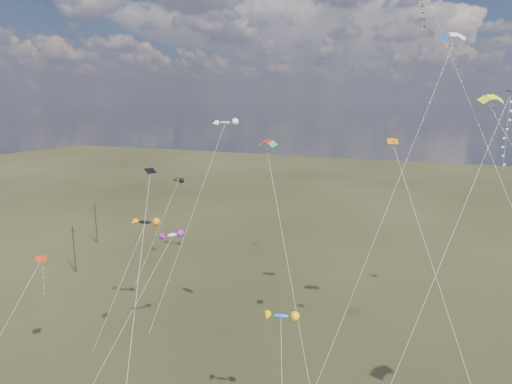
% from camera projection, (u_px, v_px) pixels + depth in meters
% --- Properties ---
extents(utility_pole_near, '(1.40, 0.20, 8.00)m').
position_uv_depth(utility_pole_near, '(74.00, 249.00, 75.76)').
color(utility_pole_near, black).
rests_on(utility_pole_near, ground).
extents(utility_pole_far, '(1.40, 0.20, 8.00)m').
position_uv_depth(utility_pole_far, '(96.00, 223.00, 91.45)').
color(utility_pole_far, black).
rests_on(utility_pole_far, ground).
extents(diamond_navy_tall, '(18.53, 26.10, 41.06)m').
position_uv_depth(diamond_navy_tall, '(437.00, 40.00, 51.17)').
color(diamond_navy_tall, '#101A55').
rests_on(diamond_navy_tall, ground).
extents(diamond_black_mid, '(6.34, 14.82, 22.46)m').
position_uv_depth(diamond_black_mid, '(141.00, 253.00, 37.26)').
color(diamond_black_mid, black).
rests_on(diamond_black_mid, ground).
extents(diamond_red_low, '(2.47, 10.88, 13.30)m').
position_uv_depth(diamond_red_low, '(39.00, 283.00, 44.77)').
color(diamond_red_low, red).
rests_on(diamond_red_low, ground).
extents(diamond_navy_right, '(9.84, 16.18, 29.20)m').
position_uv_depth(diamond_navy_right, '(499.00, 147.00, 37.00)').
color(diamond_navy_right, '#090D51').
rests_on(diamond_navy_right, ground).
extents(diamond_orange_center, '(11.94, 14.94, 24.89)m').
position_uv_depth(diamond_orange_center, '(420.00, 225.00, 38.64)').
color(diamond_orange_center, '#D97200').
rests_on(diamond_orange_center, ground).
extents(parafoil_yellow, '(17.01, 20.21, 29.28)m').
position_uv_depth(parafoil_yellow, '(493.00, 99.00, 43.24)').
color(parafoil_yellow, '#E0E60B').
rests_on(parafoil_yellow, ground).
extents(parafoil_blue_white, '(11.03, 17.93, 35.08)m').
position_uv_depth(parafoil_blue_white, '(452.00, 38.00, 43.36)').
color(parafoil_blue_white, blue).
rests_on(parafoil_blue_white, ground).
extents(parafoil_tricolor, '(10.92, 12.76, 24.76)m').
position_uv_depth(parafoil_tricolor, '(268.00, 143.00, 46.67)').
color(parafoil_tricolor, yellow).
rests_on(parafoil_tricolor, ground).
extents(novelty_black_orange, '(3.47, 10.07, 13.93)m').
position_uv_depth(novelty_black_orange, '(145.00, 222.00, 57.06)').
color(novelty_black_orange, black).
rests_on(novelty_black_orange, ground).
extents(novelty_orange_black, '(4.56, 9.60, 16.06)m').
position_uv_depth(novelty_orange_black, '(178.00, 180.00, 74.28)').
color(novelty_orange_black, '#CA421A').
rests_on(novelty_orange_black, ground).
extents(novelty_white_purple, '(4.24, 12.21, 14.11)m').
position_uv_depth(novelty_white_purple, '(172.00, 236.00, 50.64)').
color(novelty_white_purple, silver).
rests_on(novelty_white_purple, ground).
extents(novelty_redwhite_stripe, '(3.80, 20.17, 25.67)m').
position_uv_depth(novelty_redwhite_stripe, '(225.00, 123.00, 68.51)').
color(novelty_redwhite_stripe, red).
rests_on(novelty_redwhite_stripe, ground).
extents(novelty_blue_yellow, '(5.17, 10.18, 11.82)m').
position_uv_depth(novelty_blue_yellow, '(281.00, 317.00, 36.51)').
color(novelty_blue_yellow, blue).
rests_on(novelty_blue_yellow, ground).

